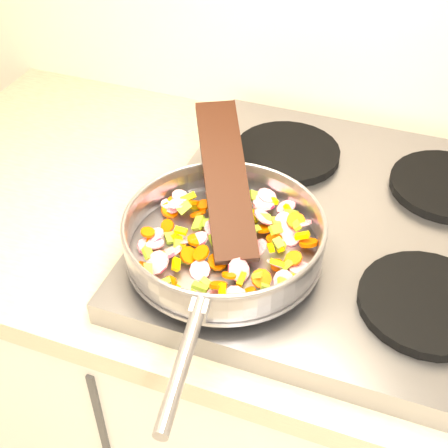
% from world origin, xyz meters
% --- Properties ---
extents(cooktop, '(0.60, 0.60, 0.04)m').
position_xyz_m(cooktop, '(-0.70, 1.67, 0.92)').
color(cooktop, '#939399').
rests_on(cooktop, counter_top).
extents(grate_fl, '(0.19, 0.19, 0.02)m').
position_xyz_m(grate_fl, '(-0.84, 1.52, 0.95)').
color(grate_fl, black).
rests_on(grate_fl, cooktop).
extents(grate_fr, '(0.19, 0.19, 0.02)m').
position_xyz_m(grate_fr, '(-0.56, 1.52, 0.95)').
color(grate_fr, black).
rests_on(grate_fr, cooktop).
extents(grate_bl, '(0.19, 0.19, 0.02)m').
position_xyz_m(grate_bl, '(-0.84, 1.81, 0.95)').
color(grate_bl, black).
rests_on(grate_bl, cooktop).
extents(grate_br, '(0.19, 0.19, 0.02)m').
position_xyz_m(grate_br, '(-0.56, 1.81, 0.95)').
color(grate_br, black).
rests_on(grate_br, cooktop).
extents(saute_pan, '(0.33, 0.50, 0.06)m').
position_xyz_m(saute_pan, '(-0.85, 1.51, 0.99)').
color(saute_pan, '#9E9EA5').
rests_on(saute_pan, grate_fl).
extents(vegetable_heap, '(0.27, 0.27, 0.05)m').
position_xyz_m(vegetable_heap, '(-0.85, 1.52, 0.98)').
color(vegetable_heap, '#E4C000').
rests_on(vegetable_heap, saute_pan).
extents(wooden_spatula, '(0.18, 0.27, 0.11)m').
position_xyz_m(wooden_spatula, '(-0.88, 1.59, 1.03)').
color(wooden_spatula, black).
rests_on(wooden_spatula, saute_pan).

